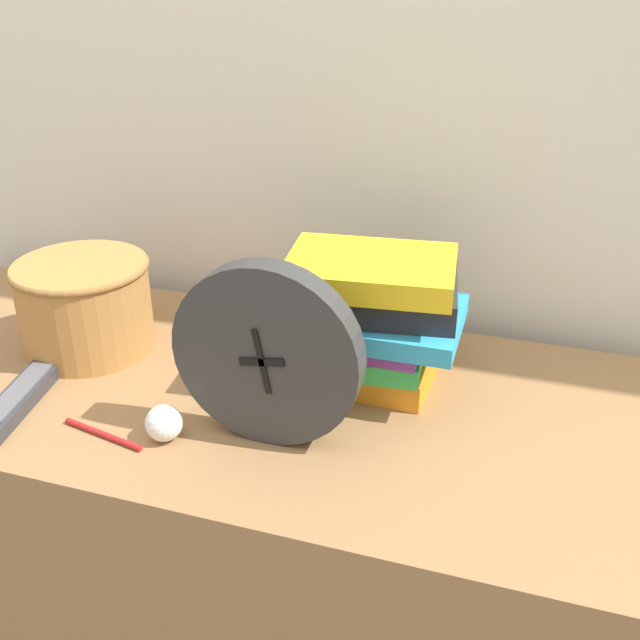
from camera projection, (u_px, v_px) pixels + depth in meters
name	position (u px, v px, depth m)	size (l,w,h in m)	color
wall_back	(301.00, 31.00, 1.16)	(6.00, 0.04, 2.40)	silver
desk	(241.00, 576.00, 1.25)	(1.29, 0.53, 0.75)	olive
desk_clock	(267.00, 355.00, 0.91)	(0.24, 0.04, 0.24)	#333333
book_stack	(369.00, 316.00, 1.05)	(0.25, 0.21, 0.20)	orange
basket	(85.00, 303.00, 1.15)	(0.21, 0.21, 0.14)	#B27A3D
tv_remote	(19.00, 397.00, 1.03)	(0.08, 0.20, 0.02)	#333338
crumpled_paper_ball	(164.00, 423.00, 0.95)	(0.05, 0.05, 0.05)	white
pen	(103.00, 434.00, 0.96)	(0.13, 0.03, 0.01)	#B21E1E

